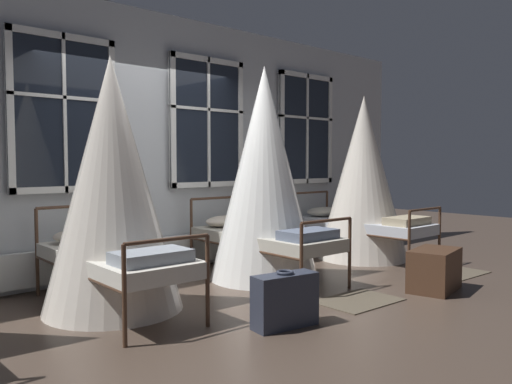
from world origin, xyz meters
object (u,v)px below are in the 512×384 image
object	(u,v)px
cot_third	(264,177)
travel_trunk	(435,270)
cot_second	(112,189)
suitcase_dark	(285,300)
cot_fourth	(363,181)

from	to	relation	value
cot_third	travel_trunk	bearing A→B (deg)	-148.56
cot_second	suitcase_dark	bearing A→B (deg)	-148.85
cot_third	travel_trunk	xyz separation A→B (m)	(0.96, -1.62, -0.96)
cot_fourth	travel_trunk	world-z (taller)	cot_fourth
cot_second	suitcase_dark	world-z (taller)	cot_second
cot_third	cot_fourth	xyz separation A→B (m)	(1.90, 0.01, -0.08)
travel_trunk	cot_third	bearing A→B (deg)	120.49
cot_third	suitcase_dark	size ratio (longest dim) A/B	4.21
travel_trunk	cot_second	bearing A→B (deg)	150.79
cot_second	travel_trunk	size ratio (longest dim) A/B	3.62
suitcase_dark	travel_trunk	distance (m)	2.05
cot_third	cot_fourth	size ratio (longest dim) A/B	1.07
suitcase_dark	travel_trunk	xyz separation A→B (m)	(2.04, -0.19, -0.00)
cot_third	cot_fourth	world-z (taller)	cot_third
cot_fourth	travel_trunk	xyz separation A→B (m)	(-0.94, -1.63, -0.88)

